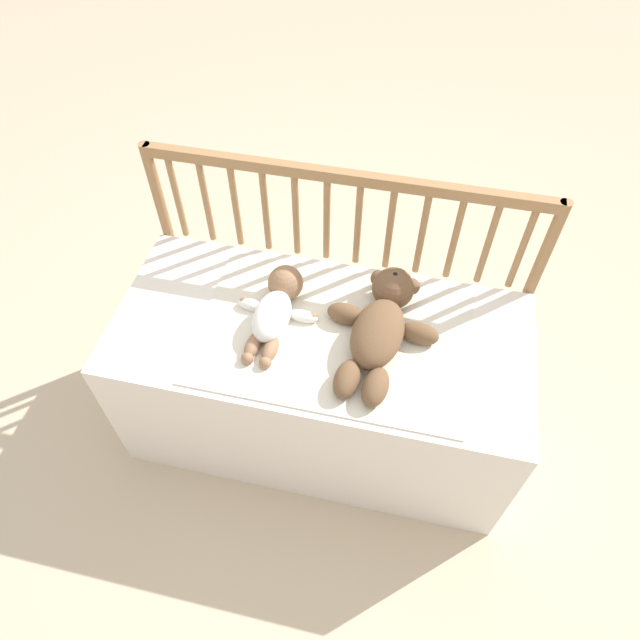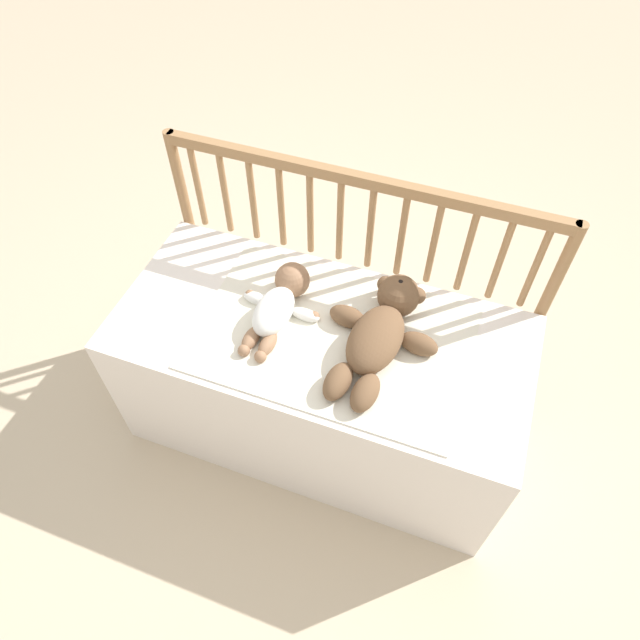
% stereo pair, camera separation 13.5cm
% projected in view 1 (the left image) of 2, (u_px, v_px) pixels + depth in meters
% --- Properties ---
extents(ground_plane, '(12.00, 12.00, 0.00)m').
position_uv_depth(ground_plane, '(320.00, 421.00, 2.16)').
color(ground_plane, '#C6B293').
extents(crib_mattress, '(1.28, 0.59, 0.56)m').
position_uv_depth(crib_mattress, '(320.00, 381.00, 1.94)').
color(crib_mattress, white).
rests_on(crib_mattress, ground_plane).
extents(crib_rail, '(1.28, 0.04, 0.91)m').
position_uv_depth(crib_rail, '(342.00, 238.00, 1.84)').
color(crib_rail, '#997047').
rests_on(crib_rail, ground_plane).
extents(blanket, '(0.81, 0.54, 0.01)m').
position_uv_depth(blanket, '(334.00, 335.00, 1.71)').
color(blanket, silver).
rests_on(blanket, crib_mattress).
extents(teddy_bear, '(0.35, 0.48, 0.13)m').
position_uv_depth(teddy_bear, '(381.00, 325.00, 1.67)').
color(teddy_bear, brown).
rests_on(teddy_bear, crib_mattress).
extents(baby, '(0.26, 0.35, 0.11)m').
position_uv_depth(baby, '(276.00, 308.00, 1.72)').
color(baby, white).
rests_on(baby, crib_mattress).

